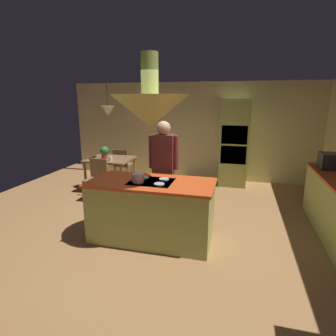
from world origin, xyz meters
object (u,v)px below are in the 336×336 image
at_px(person_at_island, 164,165).
at_px(potted_plant_on_table, 104,152).
at_px(cup_on_table, 111,159).
at_px(oven_tower, 234,144).
at_px(dining_table, 110,163).
at_px(chair_by_back_wall, 122,163).
at_px(microwave_on_counter, 334,161).
at_px(cooking_pot_on_cooktop, 138,178).
at_px(chair_facing_island, 97,176).
at_px(kitchen_island, 152,210).

distance_m(person_at_island, potted_plant_on_table, 2.20).
xyz_separation_m(person_at_island, cup_on_table, (-1.57, 1.16, -0.22)).
bearing_deg(oven_tower, potted_plant_on_table, -156.79).
bearing_deg(dining_table, chair_by_back_wall, 90.00).
xyz_separation_m(microwave_on_counter, cooking_pot_on_cooktop, (-3.00, -1.64, -0.06)).
bearing_deg(cup_on_table, chair_facing_island, -105.49).
height_order(kitchen_island, cooking_pot_on_cooktop, cooking_pot_on_cooktop).
distance_m(dining_table, person_at_island, 2.21).
bearing_deg(chair_facing_island, microwave_on_counter, 1.03).
height_order(oven_tower, cup_on_table, oven_tower).
height_order(kitchen_island, dining_table, kitchen_island).
bearing_deg(person_at_island, oven_tower, 66.29).
relative_size(dining_table, cup_on_table, 11.38).
bearing_deg(person_at_island, chair_by_back_wall, 129.53).
distance_m(potted_plant_on_table, cooking_pot_on_cooktop, 2.69).
distance_m(dining_table, chair_by_back_wall, 0.69).
height_order(kitchen_island, chair_by_back_wall, kitchen_island).
bearing_deg(microwave_on_counter, chair_facing_island, -178.97).
height_order(kitchen_island, oven_tower, oven_tower).
bearing_deg(cooking_pot_on_cooktop, dining_table, 124.63).
distance_m(chair_by_back_wall, cooking_pot_on_cooktop, 3.32).
bearing_deg(chair_facing_island, potted_plant_on_table, 99.10).
distance_m(person_at_island, cooking_pot_on_cooktop, 0.86).
xyz_separation_m(oven_tower, cup_on_table, (-2.68, -1.37, -0.24)).
height_order(dining_table, potted_plant_on_table, potted_plant_on_table).
xyz_separation_m(oven_tower, dining_table, (-2.80, -1.14, -0.39)).
xyz_separation_m(potted_plant_on_table, cup_on_table, (0.22, -0.13, -0.12)).
height_order(oven_tower, potted_plant_on_table, oven_tower).
relative_size(oven_tower, microwave_on_counter, 4.56).
xyz_separation_m(dining_table, cup_on_table, (0.12, -0.22, 0.15)).
distance_m(potted_plant_on_table, microwave_on_counter, 4.66).
xyz_separation_m(kitchen_island, potted_plant_on_table, (-1.79, 2.00, 0.46)).
xyz_separation_m(chair_facing_island, microwave_on_counter, (4.54, 0.08, 0.57)).
bearing_deg(potted_plant_on_table, cooking_pot_on_cooktop, -52.58).
xyz_separation_m(person_at_island, microwave_on_counter, (2.85, 0.79, 0.05)).
height_order(microwave_on_counter, cooking_pot_on_cooktop, microwave_on_counter).
height_order(person_at_island, potted_plant_on_table, person_at_island).
bearing_deg(potted_plant_on_table, chair_by_back_wall, 83.18).
bearing_deg(cup_on_table, potted_plant_on_table, 149.35).
distance_m(chair_facing_island, cooking_pot_on_cooktop, 2.25).
bearing_deg(microwave_on_counter, cooking_pot_on_cooktop, -151.32).
relative_size(kitchen_island, microwave_on_counter, 4.07).
height_order(potted_plant_on_table, cooking_pot_on_cooktop, cooking_pot_on_cooktop).
xyz_separation_m(oven_tower, person_at_island, (-1.11, -2.52, -0.03)).
distance_m(cup_on_table, microwave_on_counter, 4.44).
relative_size(kitchen_island, potted_plant_on_table, 6.24).
relative_size(kitchen_island, cooking_pot_on_cooktop, 10.41).
bearing_deg(dining_table, chair_facing_island, -90.00).
bearing_deg(oven_tower, chair_facing_island, -147.07).
bearing_deg(oven_tower, cup_on_table, -152.93).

